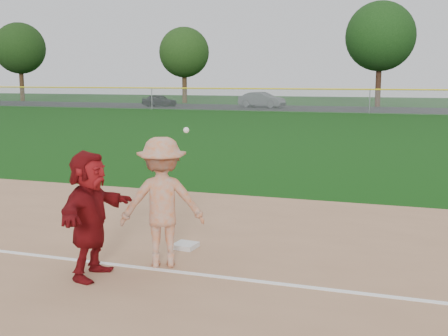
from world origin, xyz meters
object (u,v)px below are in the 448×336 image
(base_runner, at_px, (90,214))
(car_left, at_px, (159,100))
(car_mid, at_px, (262,100))
(first_base, at_px, (185,246))

(base_runner, bearing_deg, car_left, 23.20)
(car_left, bearing_deg, car_mid, -78.28)
(base_runner, distance_m, car_mid, 48.45)
(first_base, bearing_deg, car_mid, 102.94)
(base_runner, xyz_separation_m, car_mid, (-9.70, 47.47, -0.21))
(base_runner, height_order, car_left, base_runner)
(base_runner, relative_size, car_left, 0.53)
(first_base, xyz_separation_m, base_runner, (-0.80, -1.77, 0.92))
(first_base, distance_m, car_left, 49.26)
(car_left, relative_size, car_mid, 0.78)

